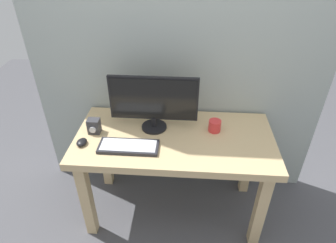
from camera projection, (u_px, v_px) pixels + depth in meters
ground_plane at (173, 207)px, 2.40m from camera, size 6.00×6.00×0.00m
wall_back at (179, 7)px, 1.87m from camera, size 2.20×0.04×3.00m
desk at (174, 149)px, 2.05m from camera, size 1.36×0.67×0.74m
monitor at (154, 101)px, 1.96m from camera, size 0.60×0.18×0.39m
keyboard_primary at (129, 146)px, 1.88m from camera, size 0.39×0.16×0.02m
mouse at (82, 142)px, 1.91m from camera, size 0.07×0.09×0.04m
audio_controller at (94, 126)px, 2.00m from camera, size 0.08×0.08×0.10m
coffee_mug at (215, 126)px, 2.02m from camera, size 0.09×0.09×0.08m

